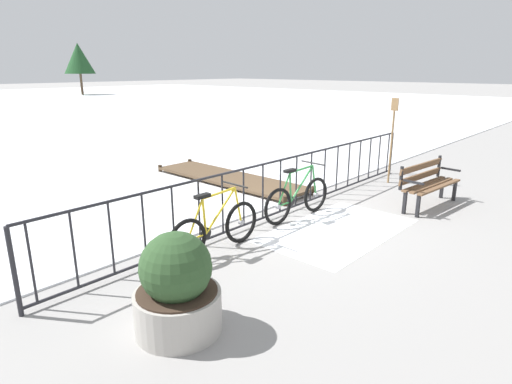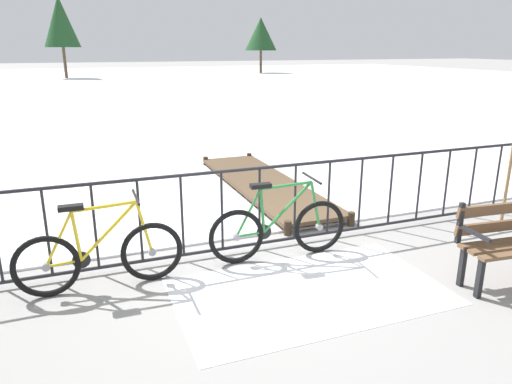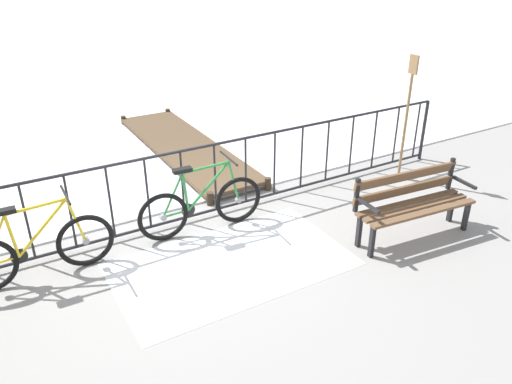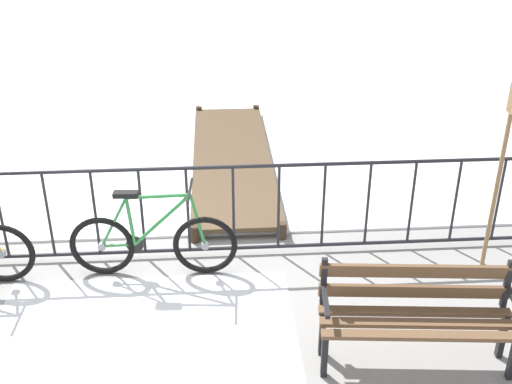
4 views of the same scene
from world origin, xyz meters
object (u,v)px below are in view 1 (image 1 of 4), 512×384
Objects in this scene: oar_upright at (392,135)px; park_bench at (428,181)px; bicycle_near_railing at (298,198)px; bicycle_second at (216,229)px; planter_with_shrub at (177,288)px.

park_bench is at bearing -131.23° from oar_upright.
bicycle_near_railing is 2.03m from bicycle_second.
bicycle_second reaches higher than park_bench.
bicycle_second is at bearing 179.27° from oar_upright.
bicycle_second is at bearing 161.77° from park_bench.
bicycle_near_railing is at bearing 18.25° from planter_with_shrub.
bicycle_near_railing is 1.00× the size of bicycle_second.
oar_upright is (5.48, -0.07, 0.77)m from bicycle_second.
oar_upright is (7.07, 1.09, 0.66)m from planter_with_shrub.
planter_with_shrub is at bearing 177.48° from park_bench.
bicycle_near_railing is 2.70m from park_bench.
bicycle_near_railing reaches higher than park_bench.
bicycle_second is 5.54m from oar_upright.
bicycle_second is 1.04× the size of park_bench.
park_bench is at bearing -18.23° from bicycle_second.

